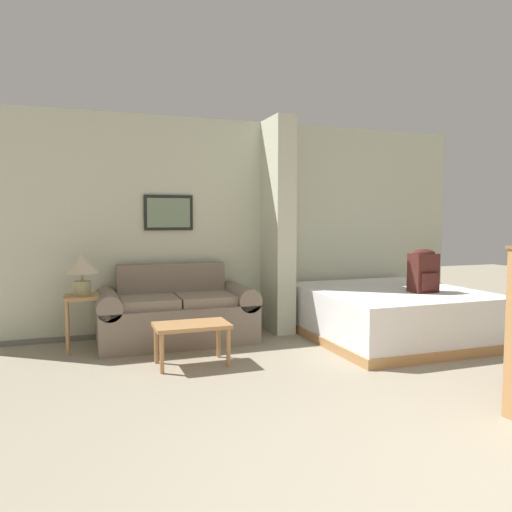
{
  "coord_description": "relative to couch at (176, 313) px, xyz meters",
  "views": [
    {
      "loc": [
        -1.84,
        -1.72,
        1.4
      ],
      "look_at": [
        -0.31,
        2.54,
        1.05
      ],
      "focal_mm": 35.0,
      "sensor_mm": 36.0,
      "label": 1
    }
  ],
  "objects": [
    {
      "name": "backpack",
      "position": [
        2.6,
        -0.96,
        0.5
      ],
      "size": [
        0.29,
        0.23,
        0.48
      ],
      "color": "#471E19",
      "rests_on": "bed"
    },
    {
      "name": "table_lamp",
      "position": [
        -0.99,
        -0.02,
        0.56
      ],
      "size": [
        0.36,
        0.36,
        0.44
      ],
      "color": "tan",
      "rests_on": "side_table"
    },
    {
      "name": "bed",
      "position": [
        2.38,
        -0.64,
        -0.03
      ],
      "size": [
        1.87,
        2.05,
        0.57
      ],
      "color": "#B27F4C",
      "rests_on": "ground_plane"
    },
    {
      "name": "couch",
      "position": [
        0.0,
        0.0,
        0.0
      ],
      "size": [
        1.74,
        0.84,
        0.86
      ],
      "color": "gray",
      "rests_on": "ground_plane"
    },
    {
      "name": "coffee_table",
      "position": [
        -0.03,
        -0.95,
        0.02
      ],
      "size": [
        0.7,
        0.43,
        0.4
      ],
      "color": "#B27F4C",
      "rests_on": "ground_plane"
    },
    {
      "name": "side_table",
      "position": [
        -0.99,
        -0.02,
        0.14
      ],
      "size": [
        0.37,
        0.37,
        0.59
      ],
      "color": "#B27F4C",
      "rests_on": "ground_plane"
    },
    {
      "name": "wall_back",
      "position": [
        0.81,
        0.49,
        0.97
      ],
      "size": [
        6.38,
        0.16,
        2.6
      ],
      "color": "beige",
      "rests_on": "ground_plane"
    },
    {
      "name": "wall_partition_pillar",
      "position": [
        1.29,
        0.14,
        0.98
      ],
      "size": [
        0.24,
        0.58,
        2.6
      ],
      "color": "beige",
      "rests_on": "ground_plane"
    }
  ]
}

